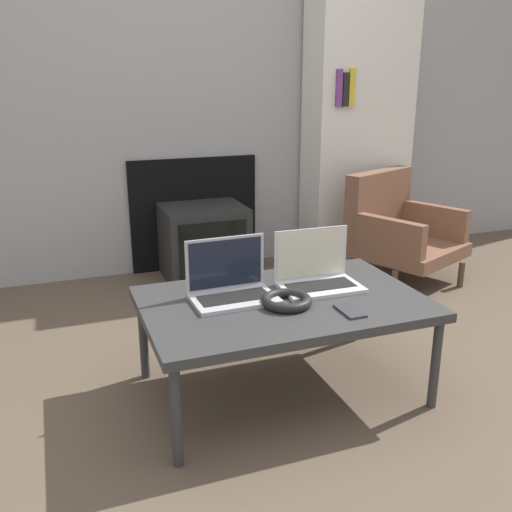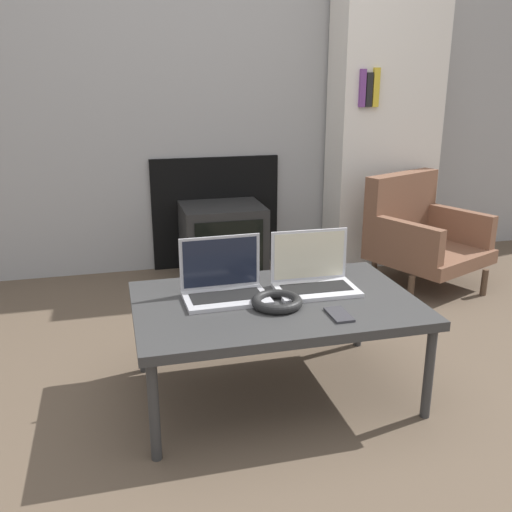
# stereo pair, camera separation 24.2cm
# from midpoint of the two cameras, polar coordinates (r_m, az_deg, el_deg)

# --- Properties ---
(ground_plane) EXTENTS (14.00, 14.00, 0.00)m
(ground_plane) POSITION_cam_midpoint_polar(r_m,az_deg,el_deg) (2.17, 1.85, -16.44)
(ground_plane) COLOR brown
(wall_back) EXTENTS (7.00, 0.08, 2.60)m
(wall_back) POSITION_cam_midpoint_polar(r_m,az_deg,el_deg) (3.66, -10.02, 18.47)
(wall_back) COLOR #999999
(wall_back) RESTS_ON ground_plane
(table) EXTENTS (1.07, 0.69, 0.40)m
(table) POSITION_cam_midpoint_polar(r_m,az_deg,el_deg) (2.20, -0.43, -5.16)
(table) COLOR #333333
(table) RESTS_ON ground_plane
(laptop_left) EXTENTS (0.32, 0.22, 0.23)m
(laptop_left) POSITION_cam_midpoint_polar(r_m,az_deg,el_deg) (2.19, -5.71, -2.95)
(laptop_left) COLOR #B2B2B7
(laptop_left) RESTS_ON table
(laptop_right) EXTENTS (0.32, 0.22, 0.23)m
(laptop_right) POSITION_cam_midpoint_polar(r_m,az_deg,el_deg) (2.30, 3.11, -1.84)
(laptop_right) COLOR silver
(laptop_right) RESTS_ON table
(headphones) EXTENTS (0.19, 0.19, 0.04)m
(headphones) POSITION_cam_midpoint_polar(r_m,az_deg,el_deg) (2.12, -0.20, -4.55)
(headphones) COLOR black
(headphones) RESTS_ON table
(phone) EXTENTS (0.07, 0.13, 0.01)m
(phone) POSITION_cam_midpoint_polar(r_m,az_deg,el_deg) (2.08, 6.10, -5.55)
(phone) COLOR #333338
(phone) RESTS_ON table
(tv) EXTENTS (0.50, 0.42, 0.45)m
(tv) POSITION_cam_midpoint_polar(r_m,az_deg,el_deg) (3.56, -7.17, 1.36)
(tv) COLOR black
(tv) RESTS_ON ground_plane
(armchair) EXTENTS (0.75, 0.74, 0.65)m
(armchair) POSITION_cam_midpoint_polar(r_m,az_deg,el_deg) (3.60, 11.99, 2.77)
(armchair) COLOR brown
(armchair) RESTS_ON ground_plane
(bookshelf) EXTENTS (0.68, 0.32, 1.88)m
(bookshelf) POSITION_cam_midpoint_polar(r_m,az_deg,el_deg) (3.87, 8.34, 13.36)
(bookshelf) COLOR silver
(bookshelf) RESTS_ON ground_plane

